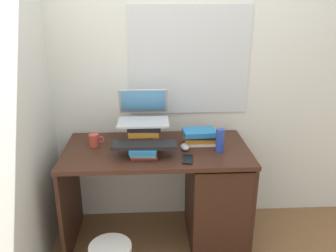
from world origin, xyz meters
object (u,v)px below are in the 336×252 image
book_stack_tall (144,133)px  keyboard (144,145)px  laptop (143,113)px  desk (201,192)px  cell_phone (187,159)px  book_stack_keyboard_riser (144,151)px  book_stack_side (200,137)px  water_bottle (220,140)px  computer_mouse (185,147)px  mug (94,140)px

book_stack_tall → keyboard: book_stack_tall is taller
keyboard → laptop: bearing=93.4°
desk → cell_phone: cell_phone is taller
book_stack_keyboard_riser → laptop: 0.31m
book_stack_side → laptop: bearing=171.7°
laptop → cell_phone: bearing=-49.1°
book_stack_side → keyboard: size_ratio=0.61×
book_stack_side → water_bottle: (0.11, -0.14, 0.03)m
book_stack_side → computer_mouse: book_stack_side is taller
computer_mouse → book_stack_side: bearing=39.0°
laptop → cell_phone: size_ratio=2.59×
book_stack_keyboard_riser → computer_mouse: (0.28, 0.10, -0.02)m
mug → keyboard: bearing=-28.8°
laptop → keyboard: (0.01, -0.26, -0.13)m
book_stack_tall → desk: bearing=-12.5°
book_stack_tall → keyboard: 0.20m
keyboard → water_bottle: size_ratio=2.59×
computer_mouse → keyboard: bearing=-159.4°
book_stack_side → cell_phone: (-0.12, -0.27, -0.05)m
keyboard → computer_mouse: (0.28, 0.10, -0.07)m
desk → computer_mouse: 0.38m
computer_mouse → cell_phone: (-0.00, -0.17, -0.01)m
book_stack_side → book_stack_tall: bearing=-179.5°
book_stack_side → computer_mouse: 0.16m
book_stack_keyboard_riser → cell_phone: book_stack_keyboard_riser is taller
keyboard → book_stack_side: bearing=28.6°
book_stack_side → cell_phone: size_ratio=1.90×
laptop → cell_phone: laptop is taller
book_stack_side → keyboard: (-0.40, -0.20, 0.03)m
computer_mouse → mug: size_ratio=0.96×
book_stack_tall → computer_mouse: size_ratio=2.32×
mug → book_stack_tall: bearing=0.4°
book_stack_tall → laptop: 0.14m
desk → computer_mouse: size_ratio=12.40×
desk → book_stack_side: bearing=95.2°
desk → computer_mouse: bearing=-178.9°
book_stack_side → mug: size_ratio=2.37×
computer_mouse → cell_phone: computer_mouse is taller
keyboard → computer_mouse: keyboard is taller
desk → mug: size_ratio=11.85×
keyboard → cell_phone: 0.30m
water_bottle → book_stack_side: bearing=128.4°
water_bottle → cell_phone: bearing=-151.7°
desk → laptop: bearing=159.8°
cell_phone → water_bottle: bearing=35.2°
computer_mouse → mug: 0.64m
mug → water_bottle: water_bottle is taller
desk → laptop: laptop is taller
book_stack_tall → laptop: (-0.01, 0.06, 0.13)m
desk → book_stack_side: 0.41m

